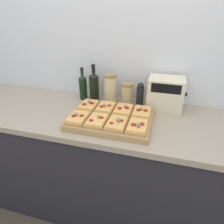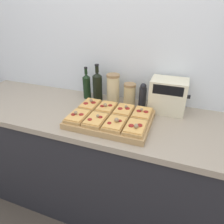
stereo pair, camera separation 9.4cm
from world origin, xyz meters
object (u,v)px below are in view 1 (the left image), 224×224
Objects in this scene: olive_oil_bottle at (83,86)px; grain_jar_short at (127,94)px; wine_bottle at (94,86)px; toaster_oven at (165,94)px; grain_jar_tall at (110,88)px; pepper_mill at (140,94)px; cutting_board at (111,119)px.

grain_jar_short is (0.36, 0.00, -0.02)m from olive_oil_bottle.
wine_bottle reaches higher than toaster_oven.
wine_bottle is 1.73× the size of grain_jar_short.
pepper_mill is at bearing -0.00° from grain_jar_tall.
olive_oil_bottle is 1.54× the size of grain_jar_short.
cutting_board is 0.33m from grain_jar_tall.
grain_jar_short is 0.91× the size of pepper_mill.
grain_jar_short is at bearing 81.63° from cutting_board.
grain_jar_tall is at bearing 0.00° from wine_bottle.
pepper_mill is 0.18m from toaster_oven.
wine_bottle is at bearing 180.00° from grain_jar_short.
olive_oil_bottle reaches higher than toaster_oven.
wine_bottle is at bearing -180.00° from grain_jar_tall.
toaster_oven reaches higher than grain_jar_tall.
toaster_oven is (0.33, 0.29, 0.10)m from cutting_board.
olive_oil_bottle reaches higher than cutting_board.
grain_jar_short is 0.10m from pepper_mill.
toaster_oven is (0.28, -0.01, 0.03)m from grain_jar_short.
grain_jar_tall is at bearing 180.00° from grain_jar_short.
wine_bottle is 1.29× the size of grain_jar_tall.
grain_jar_tall is (0.23, 0.00, 0.01)m from olive_oil_bottle.
olive_oil_bottle is at bearing 179.39° from toaster_oven.
grain_jar_short reaches higher than cutting_board.
olive_oil_bottle is 0.23m from grain_jar_tall.
pepper_mill is at bearing -0.00° from olive_oil_bottle.
cutting_board is 3.13× the size of grain_jar_short.
wine_bottle reaches higher than grain_jar_short.
olive_oil_bottle is 0.10m from wine_bottle.
olive_oil_bottle is at bearing -180.00° from grain_jar_tall.
wine_bottle is at bearing 180.00° from pepper_mill.
grain_jar_tall reaches higher than grain_jar_short.
toaster_oven is at bearing -0.94° from grain_jar_tall.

